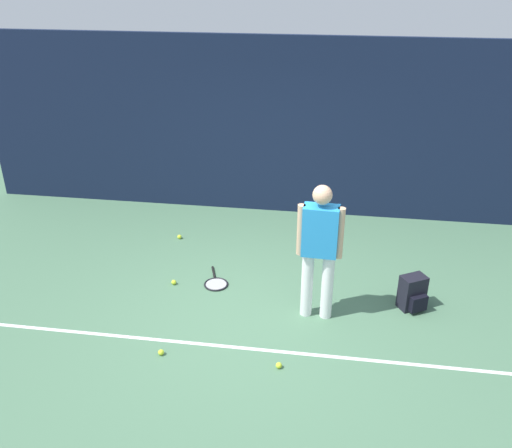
{
  "coord_description": "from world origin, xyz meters",
  "views": [
    {
      "loc": [
        0.86,
        -5.45,
        3.95
      ],
      "look_at": [
        0.0,
        0.4,
        1.0
      ],
      "focal_mm": 38.17,
      "sensor_mm": 36.0,
      "label": 1
    }
  ],
  "objects": [
    {
      "name": "back_fence",
      "position": [
        0.0,
        3.0,
        1.44
      ],
      "size": [
        10.0,
        0.1,
        2.87
      ],
      "primitive_type": "cube",
      "color": "#141E38",
      "rests_on": "ground"
    },
    {
      "name": "tennis_ball_far_left",
      "position": [
        -1.11,
        0.44,
        0.03
      ],
      "size": [
        0.07,
        0.07,
        0.07
      ],
      "primitive_type": "sphere",
      "color": "#CCE033",
      "rests_on": "ground"
    },
    {
      "name": "tennis_ball_mid_court",
      "position": [
        -0.85,
        -0.95,
        0.03
      ],
      "size": [
        0.07,
        0.07,
        0.07
      ],
      "primitive_type": "sphere",
      "color": "#CCE033",
      "rests_on": "ground"
    },
    {
      "name": "tennis_ball_by_fence",
      "position": [
        -1.39,
        1.71,
        0.03
      ],
      "size": [
        0.07,
        0.07,
        0.07
      ],
      "primitive_type": "sphere",
      "color": "#CCE033",
      "rests_on": "ground"
    },
    {
      "name": "court_line",
      "position": [
        0.0,
        -0.71,
        0.0
      ],
      "size": [
        9.0,
        0.05,
        0.0
      ],
      "primitive_type": "cube",
      "color": "white",
      "rests_on": "ground"
    },
    {
      "name": "tennis_player",
      "position": [
        0.79,
        0.04,
        0.97
      ],
      "size": [
        0.53,
        0.24,
        1.7
      ],
      "rotation": [
        0.0,
        0.0,
        3.09
      ],
      "color": "white",
      "rests_on": "ground"
    },
    {
      "name": "backpack",
      "position": [
        1.95,
        0.36,
        0.21
      ],
      "size": [
        0.37,
        0.37,
        0.44
      ],
      "rotation": [
        0.0,
        0.0,
        0.52
      ],
      "color": "black",
      "rests_on": "ground"
    },
    {
      "name": "tennis_racket",
      "position": [
        -0.56,
        0.54,
        0.01
      ],
      "size": [
        0.41,
        0.64,
        0.03
      ],
      "rotation": [
        0.0,
        0.0,
        5.04
      ],
      "color": "black",
      "rests_on": "ground"
    },
    {
      "name": "tennis_ball_near_player",
      "position": [
        0.45,
        -0.97,
        0.03
      ],
      "size": [
        0.07,
        0.07,
        0.07
      ],
      "primitive_type": "sphere",
      "color": "#CCE033",
      "rests_on": "ground"
    },
    {
      "name": "ground_plane",
      "position": [
        0.0,
        0.0,
        0.0
      ],
      "size": [
        12.0,
        12.0,
        0.0
      ],
      "primitive_type": "plane",
      "color": "#4C7556"
    }
  ]
}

